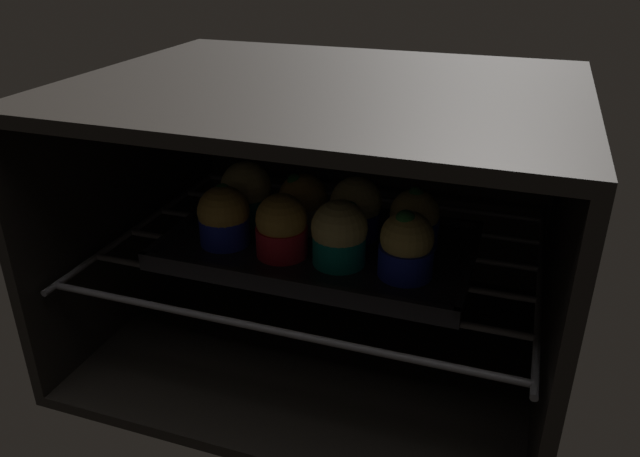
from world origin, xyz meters
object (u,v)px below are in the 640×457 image
object	(u,v)px
muffin_row0_col1	(282,227)
muffin_row1_col3	(414,220)
muffin_row0_col3	(406,246)
muffin_row1_col1	(303,204)
muffin_row0_col0	(224,217)
muffin_row0_col2	(339,235)
muffin_row1_col2	(356,209)
baking_tray	(320,247)
muffin_row1_col0	(246,193)

from	to	relation	value
muffin_row0_col1	muffin_row1_col3	distance (cm)	16.66
muffin_row0_col3	muffin_row1_col1	xyz separation A→B (cm)	(-15.65, 8.12, -0.31)
muffin_row0_col3	muffin_row1_col3	world-z (taller)	muffin_row0_col3
muffin_row0_col0	muffin_row0_col1	bearing A→B (deg)	-3.85
muffin_row0_col0	muffin_row0_col1	size ratio (longest dim) A/B	0.99
muffin_row0_col2	muffin_row1_col2	bearing A→B (deg)	91.86
muffin_row0_col3	muffin_row1_col3	size ratio (longest dim) A/B	1.06
muffin_row1_col1	muffin_row1_col2	xyz separation A→B (cm)	(7.31, -0.04, 0.31)
baking_tray	muffin_row1_col2	xyz separation A→B (cm)	(3.52, 3.93, 4.28)
muffin_row0_col0	muffin_row0_col2	world-z (taller)	muffin_row0_col2
muffin_row0_col0	muffin_row1_col3	distance (cm)	23.90
baking_tray	muffin_row1_col1	xyz separation A→B (cm)	(-3.79, 3.97, 3.97)
muffin_row1_col0	muffin_row1_col2	world-z (taller)	muffin_row1_col0
muffin_row1_col0	muffin_row0_col0	bearing A→B (deg)	-87.44
muffin_row0_col0	muffin_row1_col2	distance (cm)	16.87
baking_tray	muffin_row1_col0	distance (cm)	13.24
muffin_row0_col2	muffin_row1_col3	world-z (taller)	muffin_row0_col2
muffin_row0_col0	muffin_row0_col2	distance (cm)	15.36
muffin_row0_col0	muffin_row0_col3	xyz separation A→B (cm)	(23.44, -0.56, 0.21)
muffin_row0_col2	muffin_row0_col3	xyz separation A→B (cm)	(8.09, -0.26, 0.01)
muffin_row0_col0	muffin_row1_col0	world-z (taller)	muffin_row1_col0
muffin_row1_col0	muffin_row1_col2	xyz separation A→B (cm)	(15.43, 0.20, -0.17)
muffin_row1_col0	muffin_row1_col3	size ratio (longest dim) A/B	1.06
muffin_row0_col1	muffin_row0_col3	xyz separation A→B (cm)	(15.37, -0.02, 0.04)
muffin_row0_col3	muffin_row1_col1	size ratio (longest dim) A/B	1.07
muffin_row1_col1	muffin_row1_col3	size ratio (longest dim) A/B	0.99
muffin_row0_col2	muffin_row1_col1	distance (cm)	10.91
muffin_row0_col0	muffin_row1_col0	size ratio (longest dim) A/B	0.94
muffin_row0_col1	muffin_row1_col2	size ratio (longest dim) A/B	0.99
muffin_row0_col1	muffin_row1_col0	distance (cm)	11.50
muffin_row0_col0	muffin_row0_col1	distance (cm)	8.09
muffin_row1_col3	muffin_row1_col1	bearing A→B (deg)	179.20
muffin_row0_col3	muffin_row1_col1	bearing A→B (deg)	152.59
muffin_row0_col3	muffin_row1_col0	bearing A→B (deg)	161.68
muffin_row0_col0	muffin_row0_col3	world-z (taller)	muffin_row0_col3
muffin_row0_col3	muffin_row1_col3	xyz separation A→B (cm)	(-0.70, 7.91, -0.36)
muffin_row0_col3	muffin_row1_col0	world-z (taller)	same
muffin_row1_col3	muffin_row0_col2	bearing A→B (deg)	-134.01
muffin_row1_col0	muffin_row1_col1	world-z (taller)	muffin_row1_col0
muffin_row0_col1	muffin_row0_col0	bearing A→B (deg)	176.15
muffin_row1_col2	muffin_row0_col3	bearing A→B (deg)	-44.08
baking_tray	muffin_row0_col3	distance (cm)	13.27
muffin_row1_col0	muffin_row1_col1	distance (cm)	8.13
muffin_row0_col3	muffin_row0_col0	bearing A→B (deg)	178.62
baking_tray	muffin_row1_col1	distance (cm)	6.78
muffin_row1_col0	muffin_row1_col1	size ratio (longest dim) A/B	1.07
muffin_row1_col0	baking_tray	bearing A→B (deg)	-17.38
baking_tray	muffin_row1_col2	size ratio (longest dim) A/B	4.80
baking_tray	muffin_row1_col2	distance (cm)	6.80
muffin_row1_col0	muffin_row1_col3	distance (cm)	23.08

